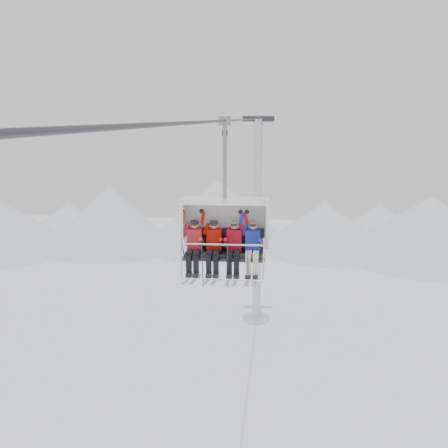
# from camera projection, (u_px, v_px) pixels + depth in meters

# --- Properties ---
(ridgeline) EXTENTS (72.00, 21.00, 7.00)m
(ridgeline) POSITION_uv_depth(u_px,v_px,m) (249.00, 223.00, 56.82)
(ridgeline) COLOR white
(ridgeline) RESTS_ON ground
(lift_tower_right) EXTENTS (2.00, 1.80, 13.48)m
(lift_tower_right) POSITION_uv_depth(u_px,v_px,m) (257.00, 236.00, 36.52)
(lift_tower_right) COLOR silver
(lift_tower_right) RESTS_ON ground
(haul_cable) EXTENTS (0.06, 50.00, 0.06)m
(haul_cable) POSITION_uv_depth(u_px,v_px,m) (224.00, 121.00, 13.60)
(haul_cable) COLOR #303036
(haul_cable) RESTS_ON lift_tower_left
(chairlift_carrier) EXTENTS (2.22, 1.17, 3.98)m
(chairlift_carrier) POSITION_uv_depth(u_px,v_px,m) (225.00, 226.00, 14.41)
(chairlift_carrier) COLOR black
(chairlift_carrier) RESTS_ON haul_cable
(skier_far_left) EXTENTS (0.38, 1.69, 1.53)m
(skier_far_left) POSITION_uv_depth(u_px,v_px,m) (194.00, 245.00, 14.27)
(skier_far_left) COLOR red
(skier_far_left) RESTS_ON chairlift_carrier
(skier_center_left) EXTENTS (0.38, 1.69, 1.53)m
(skier_center_left) POSITION_uv_depth(u_px,v_px,m) (214.00, 246.00, 14.22)
(skier_center_left) COLOR red
(skier_center_left) RESTS_ON chairlift_carrier
(skier_center_right) EXTENTS (0.38, 1.69, 1.53)m
(skier_center_right) POSITION_uv_depth(u_px,v_px,m) (234.00, 246.00, 14.17)
(skier_center_right) COLOR #AE0C1D
(skier_center_right) RESTS_ON chairlift_carrier
(skier_far_right) EXTENTS (0.38, 1.69, 1.53)m
(skier_far_right) POSITION_uv_depth(u_px,v_px,m) (253.00, 247.00, 14.12)
(skier_far_right) COLOR #1C2CA8
(skier_far_right) RESTS_ON chairlift_carrier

